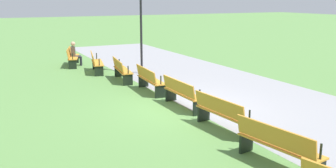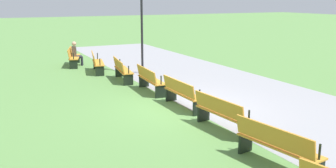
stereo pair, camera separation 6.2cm
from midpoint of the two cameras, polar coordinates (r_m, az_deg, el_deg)
ground_plane at (r=11.61m, az=2.58°, el=-3.58°), size 120.00×120.00×0.00m
path_paving at (r=13.08m, az=12.92°, el=-2.00°), size 32.18×5.26×0.01m
bench_0 at (r=19.23m, az=-14.06°, el=4.08°), size 1.93×1.00×0.89m
bench_1 at (r=17.28m, az=-10.62°, el=3.29°), size 1.93×0.87×0.89m
bench_2 at (r=15.33m, az=-6.86°, el=2.22°), size 1.92×0.74×0.89m
bench_3 at (r=13.38m, az=-2.63°, el=0.74°), size 1.90×0.61×0.89m
bench_4 at (r=11.45m, az=2.30°, el=-1.34°), size 1.87×0.47×0.89m
bench_5 at (r=9.57m, az=8.35°, el=-4.33°), size 1.90×0.61×0.89m
bench_6 at (r=7.79m, az=16.29°, el=-8.81°), size 1.92×0.74×0.89m
person_seated at (r=19.29m, az=-13.64°, el=4.61°), size 0.44×0.58×1.20m
lamp_post at (r=16.57m, az=-3.91°, el=11.88°), size 0.32×0.32×4.38m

